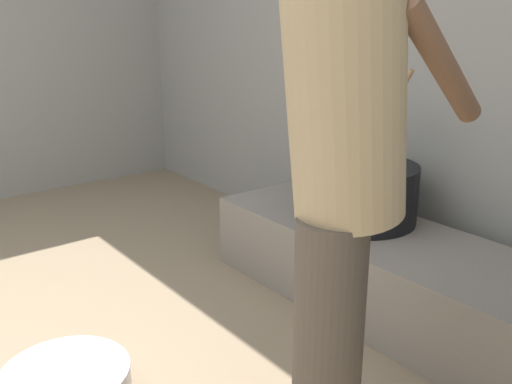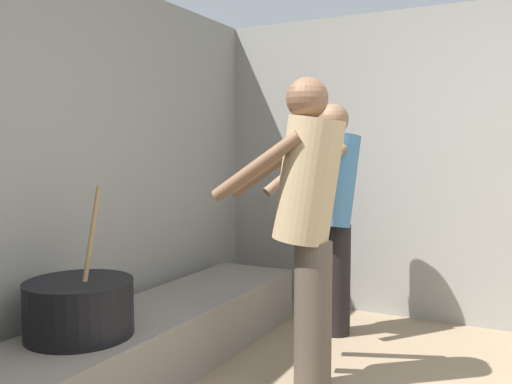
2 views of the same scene
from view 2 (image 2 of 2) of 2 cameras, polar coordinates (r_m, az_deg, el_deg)
The scene contains 4 objects.
hearth_ledge at distance 3.33m, azimuth -10.26°, elevation -14.88°, with size 2.52×0.60×0.37m, color slate.
cooking_pot_main at distance 2.85m, azimuth -18.12°, elevation -11.52°, with size 0.53×0.53×0.73m.
cook_in_blue_shirt at distance 3.74m, azimuth 8.10°, elevation -1.29°, with size 0.73×0.64×1.59m.
cook_in_tan_shirt at distance 2.86m, azimuth 5.43°, elevation -2.16°, with size 0.43×0.73×1.66m.
Camera 2 is at (-1.73, 0.20, 1.28)m, focal length 37.97 mm.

